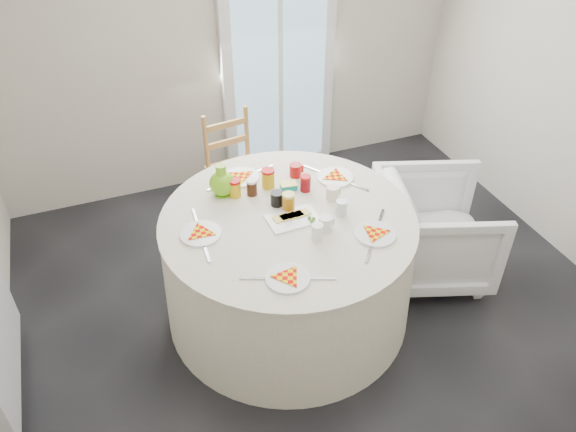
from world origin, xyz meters
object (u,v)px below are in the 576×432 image
object	(u,v)px
table	(288,267)
green_pitcher	(222,183)
radiator	(0,345)
wooden_chair	(237,170)
armchair	(434,228)

from	to	relation	value
table	green_pitcher	size ratio (longest dim) A/B	7.66
radiator	wooden_chair	xyz separation A→B (m)	(1.75, 1.12, 0.09)
radiator	table	distance (m)	1.75
table	wooden_chair	xyz separation A→B (m)	(-0.00, 1.11, 0.09)
table	radiator	bearing A→B (deg)	-179.56
table	green_pitcher	distance (m)	0.70
radiator	table	bearing A→B (deg)	0.44
table	armchair	size ratio (longest dim) A/B	2.01
table	armchair	bearing A→B (deg)	-0.29
radiator	armchair	size ratio (longest dim) A/B	1.23
table	green_pitcher	world-z (taller)	green_pitcher
radiator	wooden_chair	distance (m)	2.08
radiator	armchair	xyz separation A→B (m)	(2.86, 0.01, 0.01)
armchair	green_pitcher	distance (m)	1.54
armchair	green_pitcher	world-z (taller)	green_pitcher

